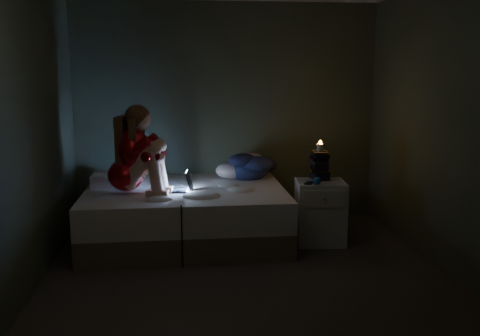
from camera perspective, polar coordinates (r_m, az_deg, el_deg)
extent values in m
cube|color=#2B2624|center=(4.73, 0.81, -11.96)|extent=(3.60, 3.80, 0.02)
cube|color=#343C2D|center=(6.29, -1.42, 6.00)|extent=(3.60, 0.02, 2.60)
cube|color=#343C2D|center=(2.54, 6.46, -0.93)|extent=(3.60, 0.02, 2.60)
cube|color=#343C2D|center=(4.53, -22.51, 3.41)|extent=(0.02, 3.80, 2.60)
cube|color=#343C2D|center=(4.97, 22.10, 4.00)|extent=(0.02, 3.80, 2.60)
cube|color=silver|center=(5.78, -13.65, -1.31)|extent=(0.46, 0.32, 0.13)
cube|color=silver|center=(5.59, 8.76, -4.79)|extent=(0.54, 0.49, 0.66)
cylinder|color=beige|center=(5.54, 8.77, 2.40)|extent=(0.07, 0.07, 0.08)
cube|color=black|center=(5.38, 7.71, -1.66)|extent=(0.12, 0.16, 0.01)
sphere|color=navy|center=(5.33, 8.63, -1.42)|extent=(0.08, 0.08, 0.08)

